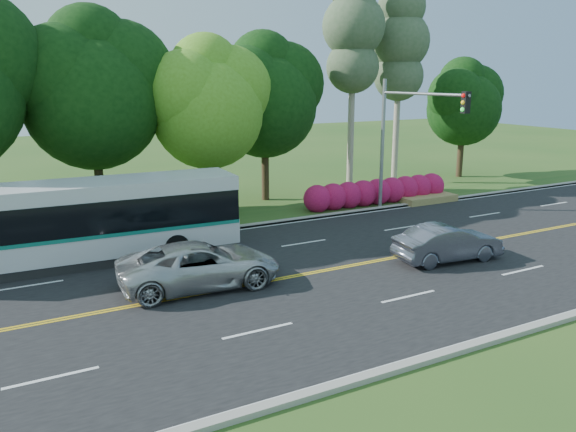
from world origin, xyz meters
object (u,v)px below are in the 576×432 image
sedan (448,243)px  transit_bus (81,223)px  traffic_signal (406,126)px  suv (200,265)px

sedan → transit_bus: bearing=68.7°
traffic_signal → transit_bus: size_ratio=0.57×
traffic_signal → suv: size_ratio=1.26×
traffic_signal → transit_bus: bearing=-179.7°
transit_bus → suv: size_ratio=2.19×
transit_bus → traffic_signal: bearing=2.6°
transit_bus → sedan: (12.71, -6.59, -0.85)m
traffic_signal → sedan: (-3.19, -6.67, -3.93)m
traffic_signal → transit_bus: (-15.89, -0.08, -3.09)m
traffic_signal → suv: 14.14m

